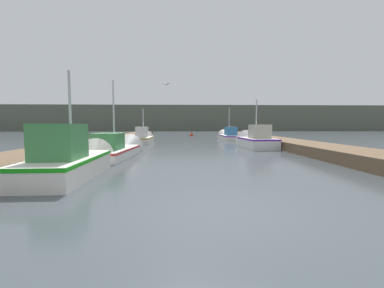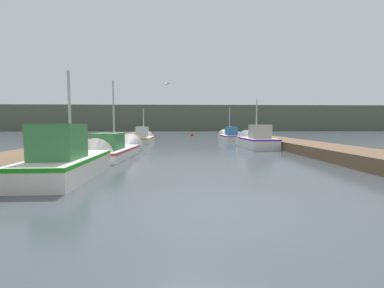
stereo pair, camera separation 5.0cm
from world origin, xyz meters
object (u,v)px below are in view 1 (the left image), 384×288
channel_buoy (192,135)px  seagull_lead (166,84)px  fishing_boat_0 (73,159)px  mooring_piling_1 (229,131)px  fishing_boat_4 (228,136)px  fishing_boat_2 (255,141)px  fishing_boat_3 (144,138)px  mooring_piling_0 (122,139)px  fishing_boat_1 (118,149)px

channel_buoy → seagull_lead: bearing=-97.5°
fishing_boat_0 → mooring_piling_1: size_ratio=3.72×
fishing_boat_4 → fishing_boat_0: bearing=-114.1°
fishing_boat_2 → channel_buoy: (-3.77, 18.68, -0.35)m
seagull_lead → fishing_boat_0: bearing=-61.5°
fishing_boat_3 → seagull_lead: size_ratio=9.89×
fishing_boat_2 → fishing_boat_3: (-8.56, 5.36, -0.07)m
fishing_boat_2 → channel_buoy: size_ratio=4.60×
fishing_boat_3 → fishing_boat_4: bearing=27.8°
mooring_piling_1 → fishing_boat_2: bearing=-94.4°
fishing_boat_2 → fishing_boat_4: bearing=87.6°
fishing_boat_2 → fishing_boat_3: bearing=145.0°
fishing_boat_3 → channel_buoy: 14.16m
mooring_piling_1 → channel_buoy: bearing=158.8°
fishing_boat_3 → mooring_piling_0: bearing=-113.4°
mooring_piling_0 → fishing_boat_3: bearing=67.2°
fishing_boat_4 → seagull_lead: seagull_lead is taller
fishing_boat_1 → fishing_boat_3: fishing_boat_1 is taller
fishing_boat_4 → seagull_lead: 12.14m
fishing_boat_0 → channel_buoy: size_ratio=5.09×
fishing_boat_0 → channel_buoy: 28.53m
fishing_boat_2 → fishing_boat_3: 10.10m
fishing_boat_2 → seagull_lead: seagull_lead is taller
fishing_boat_1 → mooring_piling_0: size_ratio=5.64×
fishing_boat_3 → mooring_piling_1: (9.84, 11.36, 0.25)m
fishing_boat_0 → mooring_piling_1: fishing_boat_0 is taller
fishing_boat_0 → fishing_boat_3: fishing_boat_0 is taller
mooring_piling_1 → seagull_lead: (-7.47, -16.49, 3.71)m
fishing_boat_2 → mooring_piling_1: fishing_boat_2 is taller
fishing_boat_4 → mooring_piling_0: (-9.72, -7.57, 0.13)m
fishing_boat_1 → fishing_boat_2: size_ratio=1.27×
fishing_boat_0 → mooring_piling_1: bearing=67.6°
fishing_boat_1 → fishing_boat_2: (8.43, 4.38, 0.14)m
seagull_lead → fishing_boat_4: bearing=100.4°
fishing_boat_2 → fishing_boat_3: fishing_boat_2 is taller
fishing_boat_1 → channel_buoy: 23.54m
channel_buoy → mooring_piling_1: bearing=-21.2°
fishing_boat_0 → fishing_boat_3: bearing=88.1°
fishing_boat_0 → mooring_piling_0: bearing=94.2°
fishing_boat_2 → seagull_lead: (-6.19, 0.23, 3.90)m
fishing_boat_2 → fishing_boat_4: size_ratio=0.74×
fishing_boat_1 → seagull_lead: size_ratio=11.71×
fishing_boat_3 → mooring_piling_0: (-1.26, -2.99, 0.09)m
fishing_boat_2 → channel_buoy: bearing=98.5°
fishing_boat_4 → mooring_piling_0: 12.32m
fishing_boat_4 → mooring_piling_1: bearing=78.1°
fishing_boat_1 → mooring_piling_1: bearing=68.2°
fishing_boat_4 → channel_buoy: (-3.67, 8.74, -0.24)m
mooring_piling_0 → fishing_boat_4: bearing=37.9°
mooring_piling_1 → fishing_boat_0: bearing=-110.7°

